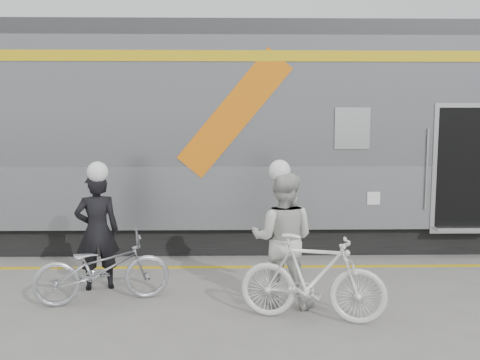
{
  "coord_description": "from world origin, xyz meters",
  "views": [
    {
      "loc": [
        0.1,
        -5.91,
        2.39
      ],
      "look_at": [
        0.24,
        1.6,
        1.5
      ],
      "focal_mm": 38.0,
      "sensor_mm": 36.0,
      "label": 1
    }
  ],
  "objects_px": {
    "woman": "(283,239)",
    "bicycle_right": "(313,278)",
    "bicycle_left": "(102,268)",
    "man": "(97,231)"
  },
  "relations": [
    {
      "from": "bicycle_left",
      "to": "bicycle_right",
      "type": "height_order",
      "value": "bicycle_right"
    },
    {
      "from": "man",
      "to": "bicycle_left",
      "type": "height_order",
      "value": "man"
    },
    {
      "from": "woman",
      "to": "bicycle_right",
      "type": "bearing_deg",
      "value": 132.84
    },
    {
      "from": "woman",
      "to": "man",
      "type": "bearing_deg",
      "value": -0.65
    },
    {
      "from": "bicycle_right",
      "to": "woman",
      "type": "bearing_deg",
      "value": 42.84
    },
    {
      "from": "man",
      "to": "bicycle_right",
      "type": "relative_size",
      "value": 0.95
    },
    {
      "from": "man",
      "to": "woman",
      "type": "relative_size",
      "value": 0.96
    },
    {
      "from": "man",
      "to": "bicycle_right",
      "type": "xyz_separation_m",
      "value": [
        2.86,
        -1.23,
        -0.31
      ]
    },
    {
      "from": "bicycle_left",
      "to": "woman",
      "type": "height_order",
      "value": "woman"
    },
    {
      "from": "bicycle_left",
      "to": "woman",
      "type": "bearing_deg",
      "value": -109.03
    }
  ]
}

